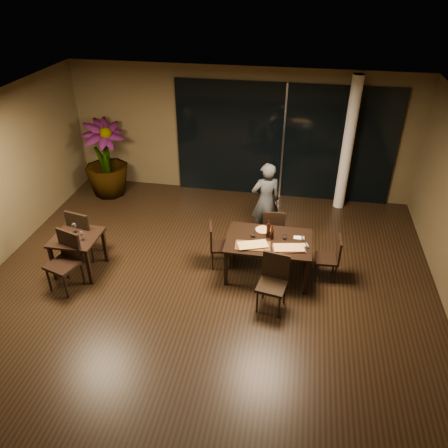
# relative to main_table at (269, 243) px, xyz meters

# --- Properties ---
(ground) EXTENTS (8.00, 8.00, 0.00)m
(ground) POSITION_rel_main_table_xyz_m (-1.00, -0.80, -0.68)
(ground) COLOR black
(ground) RESTS_ON ground
(wall_back) EXTENTS (8.00, 0.10, 3.00)m
(wall_back) POSITION_rel_main_table_xyz_m (-1.00, 3.25, 0.82)
(wall_back) COLOR brown
(wall_back) RESTS_ON ground
(ceiling) EXTENTS (8.00, 8.00, 0.04)m
(ceiling) POSITION_rel_main_table_xyz_m (-1.00, -0.80, 2.34)
(ceiling) COLOR silver
(ceiling) RESTS_ON wall_back
(window_panel) EXTENTS (5.00, 0.06, 2.70)m
(window_panel) POSITION_rel_main_table_xyz_m (0.00, 3.16, 0.67)
(window_panel) COLOR black
(window_panel) RESTS_ON ground
(column) EXTENTS (0.24, 0.24, 3.00)m
(column) POSITION_rel_main_table_xyz_m (1.40, 2.85, 0.82)
(column) COLOR white
(column) RESTS_ON ground
(main_table) EXTENTS (1.50, 1.00, 0.75)m
(main_table) POSITION_rel_main_table_xyz_m (0.00, 0.00, 0.00)
(main_table) COLOR black
(main_table) RESTS_ON ground
(side_table) EXTENTS (0.80, 0.80, 0.75)m
(side_table) POSITION_rel_main_table_xyz_m (-3.40, -0.50, -0.05)
(side_table) COLOR black
(side_table) RESTS_ON ground
(chair_main_far) EXTENTS (0.45, 0.45, 0.91)m
(chair_main_far) POSITION_rel_main_table_xyz_m (0.03, 0.81, -0.17)
(chair_main_far) COLOR black
(chair_main_far) RESTS_ON ground
(chair_main_near) EXTENTS (0.52, 0.52, 0.97)m
(chair_main_near) POSITION_rel_main_table_xyz_m (0.16, -0.81, -0.13)
(chair_main_near) COLOR black
(chair_main_near) RESTS_ON ground
(chair_main_left) EXTENTS (0.48, 0.48, 0.86)m
(chair_main_left) POSITION_rel_main_table_xyz_m (-0.96, 0.12, -0.19)
(chair_main_left) COLOR black
(chair_main_left) RESTS_ON ground
(chair_main_right) EXTENTS (0.41, 0.41, 0.85)m
(chair_main_right) POSITION_rel_main_table_xyz_m (1.12, 0.10, -0.20)
(chair_main_right) COLOR black
(chair_main_right) RESTS_ON ground
(chair_side_far) EXTENTS (0.58, 0.58, 1.06)m
(chair_side_far) POSITION_rel_main_table_xyz_m (-3.46, -0.10, -0.08)
(chair_side_far) COLOR black
(chair_side_far) RESTS_ON ground
(chair_side_near) EXTENTS (0.62, 0.62, 1.06)m
(chair_side_near) POSITION_rel_main_table_xyz_m (-3.40, -0.93, -0.08)
(chair_side_near) COLOR black
(chair_side_near) RESTS_ON ground
(diner) EXTENTS (0.66, 0.56, 1.64)m
(diner) POSITION_rel_main_table_xyz_m (-0.19, 1.27, 0.14)
(diner) COLOR #2D3032
(diner) RESTS_ON ground
(potted_plant) EXTENTS (1.40, 1.40, 1.82)m
(potted_plant) POSITION_rel_main_table_xyz_m (-4.10, 2.48, 0.23)
(potted_plant) COLOR #1D4818
(potted_plant) RESTS_ON ground
(pizza_board_left) EXTENTS (0.62, 0.35, 0.01)m
(pizza_board_left) POSITION_rel_main_table_xyz_m (-0.26, -0.24, 0.08)
(pizza_board_left) COLOR #472D17
(pizza_board_left) RESTS_ON main_table
(pizza_board_right) EXTENTS (0.60, 0.40, 0.01)m
(pizza_board_right) POSITION_rel_main_table_xyz_m (0.36, -0.22, 0.08)
(pizza_board_right) COLOR #422315
(pizza_board_right) RESTS_ON main_table
(oblong_pizza_left) EXTENTS (0.54, 0.38, 0.02)m
(oblong_pizza_left) POSITION_rel_main_table_xyz_m (-0.26, -0.24, 0.10)
(oblong_pizza_left) COLOR #671609
(oblong_pizza_left) RESTS_ON pizza_board_left
(oblong_pizza_right) EXTENTS (0.53, 0.32, 0.02)m
(oblong_pizza_right) POSITION_rel_main_table_xyz_m (0.36, -0.22, 0.10)
(oblong_pizza_right) COLOR maroon
(oblong_pizza_right) RESTS_ON pizza_board_right
(round_pizza) EXTENTS (0.27, 0.27, 0.01)m
(round_pizza) POSITION_rel_main_table_xyz_m (-0.14, 0.29, 0.08)
(round_pizza) COLOR #AE3613
(round_pizza) RESTS_ON main_table
(bottle_a) EXTENTS (0.06, 0.06, 0.29)m
(bottle_a) POSITION_rel_main_table_xyz_m (-0.03, 0.09, 0.22)
(bottle_a) COLOR black
(bottle_a) RESTS_ON main_table
(bottle_b) EXTENTS (0.06, 0.06, 0.27)m
(bottle_b) POSITION_rel_main_table_xyz_m (0.04, 0.05, 0.21)
(bottle_b) COLOR black
(bottle_b) RESTS_ON main_table
(bottle_c) EXTENTS (0.07, 0.07, 0.31)m
(bottle_c) POSITION_rel_main_table_xyz_m (-0.03, 0.15, 0.23)
(bottle_c) COLOR black
(bottle_c) RESTS_ON main_table
(tumbler_left) EXTENTS (0.08, 0.08, 0.10)m
(tumbler_left) POSITION_rel_main_table_xyz_m (-0.28, 0.05, 0.12)
(tumbler_left) COLOR white
(tumbler_left) RESTS_ON main_table
(tumbler_right) EXTENTS (0.07, 0.07, 0.09)m
(tumbler_right) POSITION_rel_main_table_xyz_m (0.26, 0.08, 0.12)
(tumbler_right) COLOR white
(tumbler_right) RESTS_ON main_table
(napkin_near) EXTENTS (0.20, 0.15, 0.01)m
(napkin_near) POSITION_rel_main_table_xyz_m (0.59, -0.07, 0.08)
(napkin_near) COLOR white
(napkin_near) RESTS_ON main_table
(napkin_far) EXTENTS (0.18, 0.10, 0.01)m
(napkin_far) POSITION_rel_main_table_xyz_m (0.52, 0.15, 0.08)
(napkin_far) COLOR white
(napkin_far) RESTS_ON main_table
(wine_glass_a) EXTENTS (0.08, 0.08, 0.18)m
(wine_glass_a) POSITION_rel_main_table_xyz_m (-3.47, -0.38, 0.17)
(wine_glass_a) COLOR white
(wine_glass_a) RESTS_ON side_table
(wine_glass_b) EXTENTS (0.08, 0.08, 0.17)m
(wine_glass_b) POSITION_rel_main_table_xyz_m (-3.22, -0.58, 0.16)
(wine_glass_b) COLOR white
(wine_glass_b) RESTS_ON side_table
(side_napkin) EXTENTS (0.21, 0.18, 0.01)m
(side_napkin) POSITION_rel_main_table_xyz_m (-3.39, -0.69, 0.08)
(side_napkin) COLOR white
(side_napkin) RESTS_ON side_table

